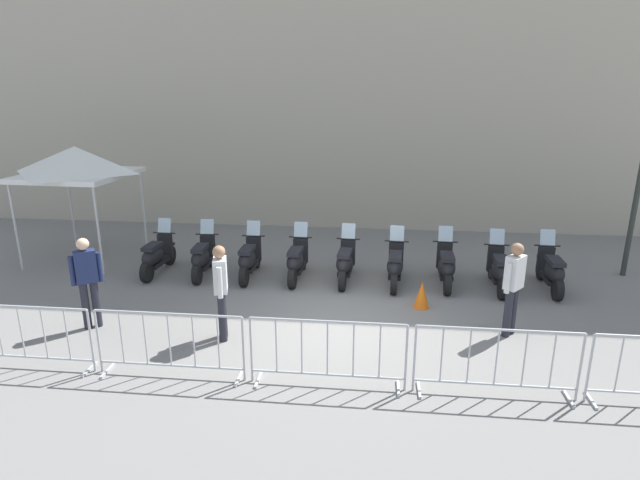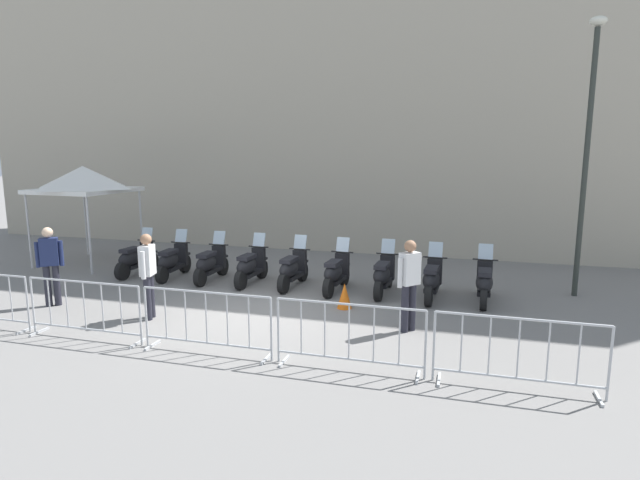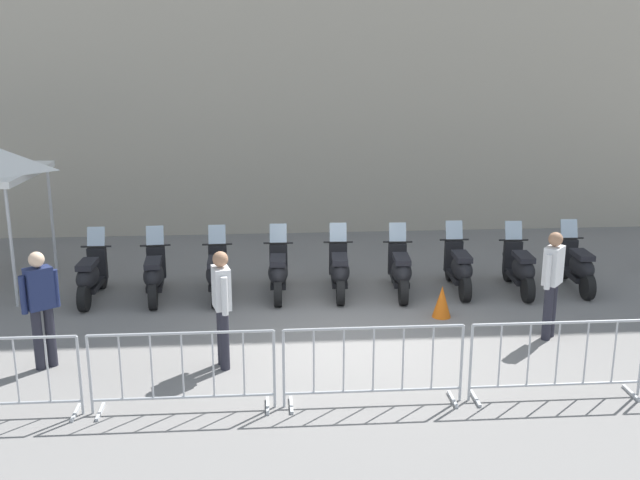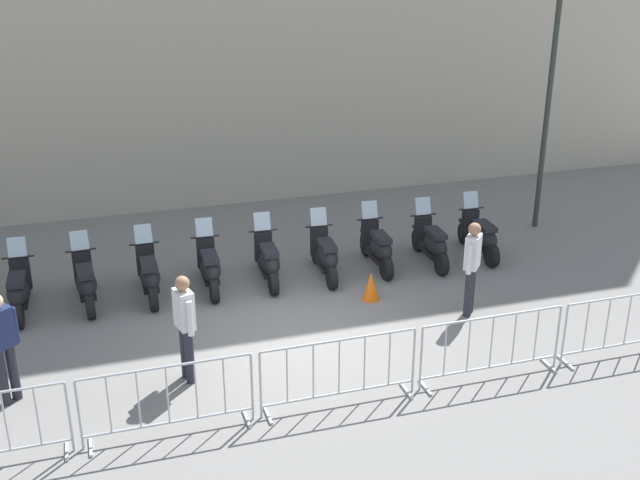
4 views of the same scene
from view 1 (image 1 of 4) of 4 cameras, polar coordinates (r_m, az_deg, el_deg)
name	(u,v)px [view 1 (image 1 of 4)]	position (r m, az deg, el deg)	size (l,w,h in m)	color
ground_plane	(338,321)	(9.94, 2.07, -8.98)	(120.00, 120.00, 0.00)	slate
motorcycle_0	(156,256)	(12.78, -17.75, -1.70)	(0.56, 1.72, 1.24)	black
motorcycle_1	(203,258)	(12.37, -12.94, -1.92)	(0.59, 1.72, 1.24)	black
motorcycle_2	(249,259)	(12.04, -7.90, -2.15)	(0.56, 1.73, 1.24)	black
motorcycle_3	(297,261)	(11.83, -2.61, -2.35)	(0.56, 1.72, 1.24)	black
motorcycle_4	(345,263)	(11.70, 2.84, -2.57)	(0.56, 1.72, 1.24)	black
motorcycle_5	(395,266)	(11.63, 8.37, -2.86)	(0.56, 1.72, 1.24)	black
motorcycle_6	(446,267)	(11.80, 13.85, -2.88)	(0.56, 1.72, 1.24)	black
motorcycle_7	(499,270)	(11.91, 19.29, -3.18)	(0.56, 1.72, 1.24)	black
motorcycle_8	(551,271)	(12.27, 24.37, -3.17)	(0.56, 1.72, 1.24)	black
barrier_segment_0	(22,337)	(9.44, -30.24, -9.30)	(2.33, 0.55, 1.07)	#B2B5B7
barrier_segment_1	(170,345)	(8.28, -16.38, -11.15)	(2.33, 0.55, 1.07)	#B2B5B7
barrier_segment_2	(327,354)	(7.73, 0.83, -12.54)	(2.33, 0.55, 1.07)	#B2B5B7
barrier_segment_3	(496,363)	(7.90, 19.01, -12.81)	(2.33, 0.55, 1.07)	#B2B5B7
officer_near_row_end	(513,284)	(9.65, 20.74, -4.60)	(0.40, 0.45, 1.73)	#23232D
officer_mid_plaza	(87,278)	(10.23, -24.50, -3.85)	(0.45, 0.40, 1.73)	#23232D
officer_by_barriers	(221,287)	(9.06, -10.97, -5.16)	(0.31, 0.53, 1.73)	#23232D
canopy_tent	(76,162)	(14.22, -25.52, 7.81)	(2.40, 2.40, 2.91)	silver
traffic_cone	(422,295)	(10.60, 11.27, -6.00)	(0.32, 0.32, 0.55)	orange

